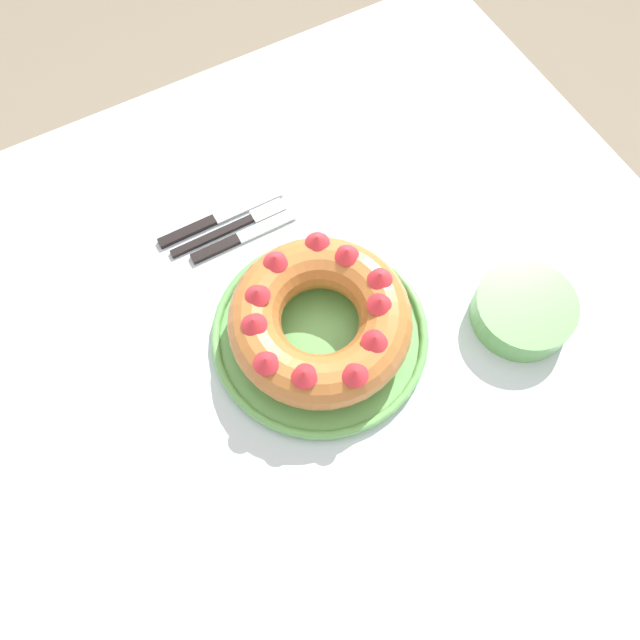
# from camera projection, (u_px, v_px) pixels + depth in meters

# --- Properties ---
(ground_plane) EXTENTS (8.00, 8.00, 0.00)m
(ground_plane) POSITION_uv_depth(u_px,v_px,m) (320.00, 460.00, 1.58)
(ground_plane) COLOR gray
(dining_table) EXTENTS (1.11, 1.18, 0.77)m
(dining_table) POSITION_uv_depth(u_px,v_px,m) (321.00, 368.00, 0.97)
(dining_table) COLOR silver
(dining_table) RESTS_ON ground_plane
(serving_dish) EXTENTS (0.31, 0.31, 0.02)m
(serving_dish) POSITION_uv_depth(u_px,v_px,m) (320.00, 333.00, 0.88)
(serving_dish) COLOR #6BB760
(serving_dish) RESTS_ON dining_table
(bundt_cake) EXTENTS (0.25, 0.25, 0.09)m
(bundt_cake) POSITION_uv_depth(u_px,v_px,m) (320.00, 319.00, 0.84)
(bundt_cake) COLOR #C67538
(bundt_cake) RESTS_ON serving_dish
(fork) EXTENTS (0.02, 0.19, 0.01)m
(fork) POSITION_uv_depth(u_px,v_px,m) (237.00, 225.00, 0.96)
(fork) COLOR black
(fork) RESTS_ON dining_table
(serving_knife) EXTENTS (0.02, 0.21, 0.01)m
(serving_knife) POSITION_uv_depth(u_px,v_px,m) (213.00, 220.00, 0.96)
(serving_knife) COLOR black
(serving_knife) RESTS_ON dining_table
(cake_knife) EXTENTS (0.02, 0.17, 0.01)m
(cake_knife) POSITION_uv_depth(u_px,v_px,m) (237.00, 240.00, 0.95)
(cake_knife) COLOR black
(cake_knife) RESTS_ON dining_table
(side_bowl) EXTENTS (0.14, 0.14, 0.05)m
(side_bowl) POSITION_uv_depth(u_px,v_px,m) (523.00, 310.00, 0.88)
(side_bowl) COLOR #6BB760
(side_bowl) RESTS_ON dining_table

